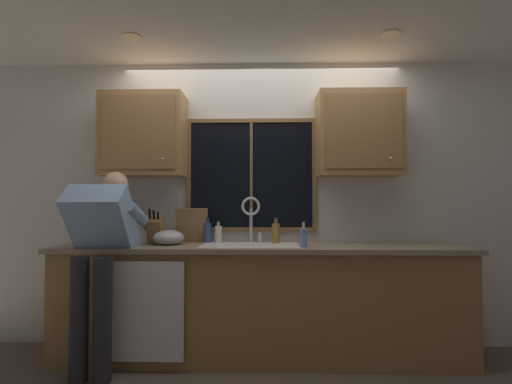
% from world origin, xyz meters
% --- Properties ---
extents(back_wall, '(5.69, 0.12, 2.55)m').
position_xyz_m(back_wall, '(0.00, 0.06, 1.27)').
color(back_wall, silver).
rests_on(back_wall, floor).
extents(ceiling_downlight_left, '(0.14, 0.14, 0.01)m').
position_xyz_m(ceiling_downlight_left, '(-0.99, -0.60, 2.54)').
color(ceiling_downlight_left, '#FFEAB2').
extents(ceiling_downlight_right, '(0.14, 0.14, 0.01)m').
position_xyz_m(ceiling_downlight_right, '(0.99, -0.60, 2.54)').
color(ceiling_downlight_right, '#FFEAB2').
extents(window_glass, '(1.10, 0.02, 0.95)m').
position_xyz_m(window_glass, '(-0.09, -0.01, 1.52)').
color(window_glass, black).
extents(window_frame_top, '(1.17, 0.02, 0.04)m').
position_xyz_m(window_frame_top, '(-0.09, -0.02, 2.02)').
color(window_frame_top, brown).
extents(window_frame_bottom, '(1.17, 0.02, 0.04)m').
position_xyz_m(window_frame_bottom, '(-0.09, -0.02, 1.03)').
color(window_frame_bottom, brown).
extents(window_frame_left, '(0.03, 0.02, 0.95)m').
position_xyz_m(window_frame_left, '(-0.66, -0.02, 1.52)').
color(window_frame_left, brown).
extents(window_frame_right, '(0.04, 0.02, 0.95)m').
position_xyz_m(window_frame_right, '(0.48, -0.02, 1.52)').
color(window_frame_right, brown).
extents(window_mullion_center, '(0.02, 0.02, 0.95)m').
position_xyz_m(window_mullion_center, '(-0.09, -0.02, 1.52)').
color(window_mullion_center, brown).
extents(lower_cabinet_run, '(3.29, 0.58, 0.88)m').
position_xyz_m(lower_cabinet_run, '(0.00, -0.29, 0.44)').
color(lower_cabinet_run, olive).
rests_on(lower_cabinet_run, floor).
extents(countertop, '(3.35, 0.62, 0.04)m').
position_xyz_m(countertop, '(0.00, -0.31, 0.90)').
color(countertop, gray).
rests_on(countertop, lower_cabinet_run).
extents(dishwasher_front, '(0.60, 0.02, 0.74)m').
position_xyz_m(dishwasher_front, '(-0.87, -0.61, 0.46)').
color(dishwasher_front, white).
extents(upper_cabinet_left, '(0.71, 0.36, 0.72)m').
position_xyz_m(upper_cabinet_left, '(-1.03, -0.17, 1.86)').
color(upper_cabinet_left, '#A87A47').
extents(upper_cabinet_right, '(0.71, 0.36, 0.72)m').
position_xyz_m(upper_cabinet_right, '(0.85, -0.17, 1.86)').
color(upper_cabinet_right, '#A87A47').
extents(sink, '(0.80, 0.46, 0.21)m').
position_xyz_m(sink, '(-0.09, -0.30, 0.82)').
color(sink, white).
rests_on(sink, lower_cabinet_run).
extents(faucet, '(0.18, 0.09, 0.40)m').
position_xyz_m(faucet, '(-0.08, -0.12, 1.17)').
color(faucet, silver).
rests_on(faucet, countertop).
extents(person_standing, '(0.53, 0.70, 1.53)m').
position_xyz_m(person_standing, '(-1.20, -0.60, 0.95)').
color(person_standing, '#262628').
rests_on(person_standing, floor).
extents(knife_block, '(0.12, 0.18, 0.32)m').
position_xyz_m(knife_block, '(-0.90, -0.23, 1.03)').
color(knife_block, olive).
rests_on(knife_block, countertop).
extents(cutting_board, '(0.28, 0.08, 0.30)m').
position_xyz_m(cutting_board, '(-0.61, -0.08, 1.07)').
color(cutting_board, '#997047').
rests_on(cutting_board, countertop).
extents(mixing_bowl, '(0.26, 0.26, 0.13)m').
position_xyz_m(mixing_bowl, '(-0.77, -0.28, 0.98)').
color(mixing_bowl, '#B7B7BC').
rests_on(mixing_bowl, countertop).
extents(soap_dispenser, '(0.06, 0.07, 0.20)m').
position_xyz_m(soap_dispenser, '(0.34, -0.44, 1.00)').
color(soap_dispenser, '#668CCC').
rests_on(soap_dispenser, countertop).
extents(bottle_green_glass, '(0.07, 0.07, 0.23)m').
position_xyz_m(bottle_green_glass, '(-0.47, -0.10, 1.01)').
color(bottle_green_glass, '#334C8C').
rests_on(bottle_green_glass, countertop).
extents(bottle_tall_clear, '(0.06, 0.06, 0.19)m').
position_xyz_m(bottle_tall_clear, '(-0.37, -0.12, 1.00)').
color(bottle_tall_clear, silver).
rests_on(bottle_tall_clear, countertop).
extents(bottle_amber_small, '(0.07, 0.07, 0.22)m').
position_xyz_m(bottle_amber_small, '(0.13, -0.14, 1.01)').
color(bottle_amber_small, olive).
rests_on(bottle_amber_small, countertop).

